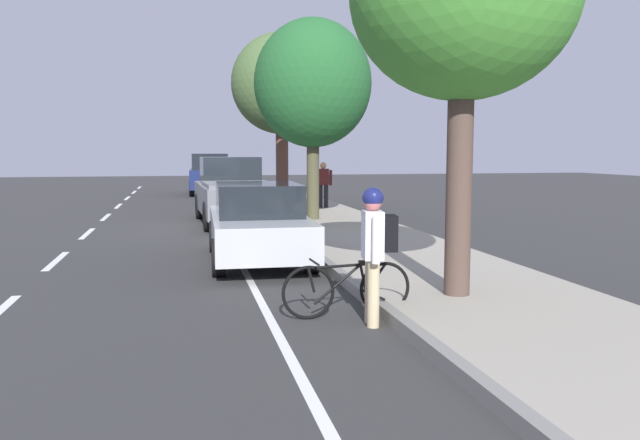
{
  "coord_description": "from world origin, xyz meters",
  "views": [
    {
      "loc": [
        -0.8,
        -18.36,
        2.16
      ],
      "look_at": [
        0.76,
        -11.11,
        1.34
      ],
      "focal_mm": 35.91,
      "sensor_mm": 36.0,
      "label": 1
    }
  ],
  "objects": [
    {
      "name": "lane_stripe_centre",
      "position": [
        -3.25,
        -1.0,
        0.0
      ],
      "size": [
        0.14,
        44.2,
        0.01
      ],
      "color": "white",
      "rests_on": "ground"
    },
    {
      "name": "cyclist_with_backpack",
      "position": [
        1.49,
        -10.93,
        1.04
      ],
      "size": [
        0.45,
        0.62,
        1.71
      ],
      "color": "#C6B284",
      "rests_on": "ground"
    },
    {
      "name": "street_tree_far_end",
      "position": [
        2.88,
        5.52,
        4.58
      ],
      "size": [
        3.74,
        3.74,
        6.31
      ],
      "color": "brown",
      "rests_on": "sidewalk"
    },
    {
      "name": "ground",
      "position": [
        0.0,
        0.0,
        0.0
      ],
      "size": [
        73.92,
        73.92,
        0.0
      ],
      "primitive_type": "plane",
      "color": "#323232"
    },
    {
      "name": "street_tree_mid_block",
      "position": [
        2.88,
        -0.28,
        4.03
      ],
      "size": [
        3.34,
        3.34,
        5.69
      ],
      "color": "#48452F",
      "rests_on": "sidewalk"
    },
    {
      "name": "curb_edge",
      "position": [
        1.73,
        0.0,
        0.08
      ],
      "size": [
        0.16,
        46.2,
        0.17
      ],
      "primitive_type": "cube",
      "color": "gray",
      "rests_on": "ground"
    },
    {
      "name": "lane_stripe_bike_edge",
      "position": [
        0.26,
        0.0,
        0.0
      ],
      "size": [
        0.12,
        46.2,
        0.01
      ],
      "primitive_type": "cube",
      "color": "white",
      "rests_on": "ground"
    },
    {
      "name": "parked_suv_dark_blue_mid",
      "position": [
        0.53,
        13.53,
        1.03
      ],
      "size": [
        2.09,
        4.76,
        1.99
      ],
      "color": "navy",
      "rests_on": "ground"
    },
    {
      "name": "bicycle_at_curb",
      "position": [
        1.26,
        -10.48,
        0.37
      ],
      "size": [
        1.74,
        0.46,
        0.75
      ],
      "color": "black",
      "rests_on": "ground"
    },
    {
      "name": "parked_sedan_silver_nearest",
      "position": [
        0.61,
        -6.11,
        0.75
      ],
      "size": [
        1.93,
        4.45,
        1.52
      ],
      "color": "#B7BABF",
      "rests_on": "ground"
    },
    {
      "name": "pedestrian_on_phone",
      "position": [
        3.97,
        3.27,
        1.05
      ],
      "size": [
        0.59,
        0.34,
        1.57
      ],
      "color": "black",
      "rests_on": "sidewalk"
    },
    {
      "name": "parked_pickup_grey_second",
      "position": [
        0.67,
        0.56,
        0.9
      ],
      "size": [
        2.19,
        5.37,
        1.95
      ],
      "color": "slate",
      "rests_on": "ground"
    },
    {
      "name": "sidewalk",
      "position": [
        3.36,
        0.0,
        0.08
      ],
      "size": [
        3.11,
        46.2,
        0.17
      ],
      "primitive_type": "cube",
      "color": "#9E9687",
      "rests_on": "ground"
    }
  ]
}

